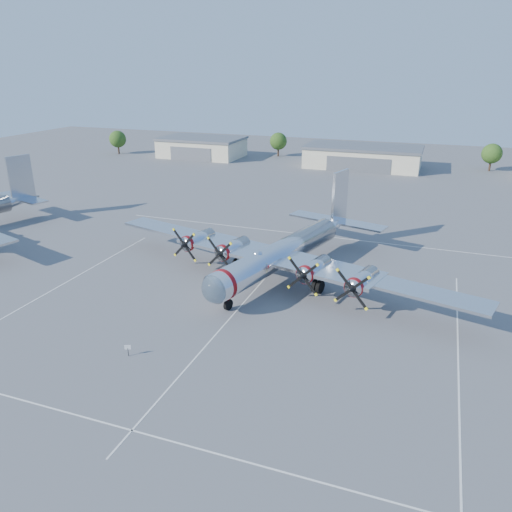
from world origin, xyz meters
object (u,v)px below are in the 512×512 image
(hangar_west, at_px, (202,147))
(tree_far_west, at_px, (118,139))
(main_bomber_b29, at_px, (285,275))
(info_placard, at_px, (128,348))
(hangar_center, at_px, (363,157))
(tree_west, at_px, (278,141))
(tree_east, at_px, (492,154))

(hangar_west, xyz_separation_m, tree_far_west, (-25.00, -3.96, 1.51))
(main_bomber_b29, distance_m, info_placard, 23.72)
(hangar_center, xyz_separation_m, info_placard, (-5.77, -95.70, -1.94))
(tree_far_west, bearing_deg, hangar_center, 3.24)
(tree_west, relative_size, main_bomber_b29, 0.14)
(hangar_west, relative_size, tree_far_west, 3.40)
(tree_west, bearing_deg, tree_far_west, -165.07)
(tree_west, xyz_separation_m, main_bomber_b29, (27.04, -81.35, -4.22))
(tree_east, xyz_separation_m, info_placard, (-35.77, -101.73, -3.45))
(hangar_west, distance_m, tree_far_west, 25.36)
(hangar_center, distance_m, tree_west, 26.30)
(tree_east, bearing_deg, hangar_west, -175.40)
(tree_east, relative_size, info_placard, 6.05)
(hangar_west, height_order, tree_west, tree_west)
(tree_east, bearing_deg, hangar_center, -168.62)
(tree_west, xyz_separation_m, info_placard, (19.23, -103.73, -3.45))
(info_placard, bearing_deg, main_bomber_b29, 47.15)
(hangar_center, bearing_deg, tree_east, 11.38)
(hangar_west, bearing_deg, tree_east, 4.60)
(hangar_center, relative_size, tree_east, 4.31)
(tree_east, height_order, main_bomber_b29, tree_east)
(main_bomber_b29, bearing_deg, info_placard, -94.14)
(hangar_center, distance_m, tree_far_west, 70.13)
(main_bomber_b29, bearing_deg, hangar_center, 106.70)
(hangar_center, xyz_separation_m, tree_west, (-25.00, 8.04, 1.51))
(hangar_center, relative_size, info_placard, 26.08)
(hangar_center, xyz_separation_m, main_bomber_b29, (2.04, -73.31, -2.71))
(main_bomber_b29, height_order, info_placard, main_bomber_b29)
(tree_far_west, distance_m, tree_east, 100.50)
(tree_west, bearing_deg, tree_east, -2.08)
(hangar_west, relative_size, main_bomber_b29, 0.47)
(info_placard, bearing_deg, hangar_west, 88.68)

